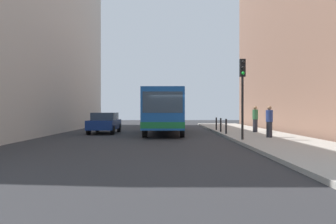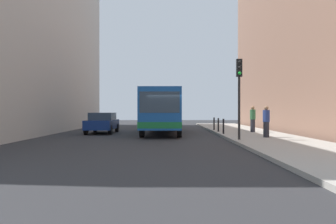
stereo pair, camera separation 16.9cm
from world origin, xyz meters
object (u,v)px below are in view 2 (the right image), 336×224
object	(u,v)px
car_behind_bus	(158,119)
traffic_light	(240,83)
car_beside_bus	(104,122)
bollard_mid	(220,125)
bollard_far	(215,124)
bollard_near	(225,126)
bus	(164,109)
pedestrian_mid_sidewalk	(254,119)
pedestrian_near_signal	(268,122)

from	to	relation	value
car_behind_bus	traffic_light	size ratio (longest dim) A/B	1.10
car_beside_bus	bollard_mid	distance (m)	8.27
car_beside_bus	car_behind_bus	xyz separation A→B (m)	(3.60, 11.40, 0.00)
car_behind_bus	bollard_far	xyz separation A→B (m)	(4.64, -9.76, -0.16)
car_beside_bus	traffic_light	xyz separation A→B (m)	(8.34, -7.44, 2.22)
bollard_near	bollard_mid	bearing A→B (deg)	90.00
car_beside_bus	traffic_light	bearing A→B (deg)	138.53
bus	car_behind_bus	distance (m)	11.43
bollard_far	traffic_light	bearing A→B (deg)	-89.37
car_beside_bus	bollard_far	distance (m)	8.40
bollard_mid	bollard_far	xyz separation A→B (m)	(0.00, 2.30, 0.00)
bollard_mid	bollard_near	bearing A→B (deg)	-90.00
traffic_light	bollard_far	world-z (taller)	traffic_light
traffic_light	bollard_far	bearing A→B (deg)	90.63
pedestrian_mid_sidewalk	bollard_mid	bearing A→B (deg)	-48.40
car_behind_bus	pedestrian_near_signal	bearing A→B (deg)	106.45
pedestrian_mid_sidewalk	car_behind_bus	bearing A→B (deg)	-100.05
bus	car_behind_bus	world-z (taller)	bus
bus	bollard_near	distance (m)	5.03
traffic_light	pedestrian_mid_sidewalk	world-z (taller)	traffic_light
car_behind_bus	traffic_light	distance (m)	19.56
car_beside_bus	pedestrian_mid_sidewalk	world-z (taller)	pedestrian_mid_sidewalk
pedestrian_near_signal	car_beside_bus	bearing A→B (deg)	136.29
car_beside_bus	bollard_mid	world-z (taller)	car_beside_bus
car_behind_bus	car_beside_bus	bearing A→B (deg)	68.25
car_beside_bus	pedestrian_near_signal	world-z (taller)	pedestrian_near_signal
bollard_near	bollard_far	world-z (taller)	same
pedestrian_near_signal	car_behind_bus	bearing A→B (deg)	97.24
bollard_near	pedestrian_near_signal	size ratio (longest dim) A/B	0.55
bus	bollard_far	world-z (taller)	bus
car_behind_bus	bollard_near	size ratio (longest dim) A/B	4.76
bollard_mid	car_beside_bus	bearing A→B (deg)	175.47
car_behind_bus	pedestrian_near_signal	xyz separation A→B (m)	(6.54, -17.32, 0.24)
bus	car_behind_bus	bearing A→B (deg)	-85.23
car_behind_bus	pedestrian_near_signal	world-z (taller)	pedestrian_near_signal
traffic_light	car_behind_bus	bearing A→B (deg)	104.12
car_behind_bus	bollard_near	distance (m)	15.09
bollard_near	pedestrian_mid_sidewalk	bearing A→B (deg)	39.67
bus	bollard_far	distance (m)	4.36
car_beside_bus	pedestrian_near_signal	bearing A→B (deg)	149.99
traffic_light	pedestrian_near_signal	bearing A→B (deg)	40.23
pedestrian_near_signal	bus	bearing A→B (deg)	120.79
car_beside_bus	bollard_near	size ratio (longest dim) A/B	4.64
pedestrian_mid_sidewalk	bollard_near	bearing A→B (deg)	0.36
bus	car_beside_bus	size ratio (longest dim) A/B	2.51
bus	car_beside_bus	distance (m)	4.44
bus	pedestrian_near_signal	world-z (taller)	bus
bollard_near	traffic_light	bearing A→B (deg)	-88.72
bollard_far	bus	bearing A→B (deg)	-157.59
car_beside_bus	bollard_far	world-z (taller)	car_beside_bus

